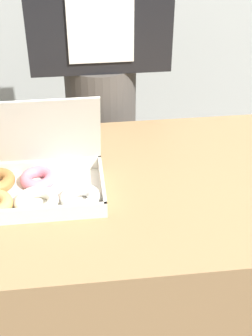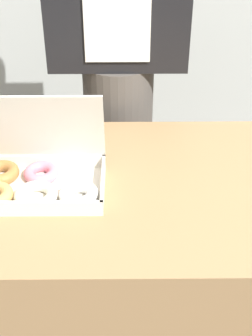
% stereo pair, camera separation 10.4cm
% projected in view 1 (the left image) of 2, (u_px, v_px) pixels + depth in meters
% --- Properties ---
extents(table, '(1.11, 0.67, 0.73)m').
position_uv_depth(table, '(161.00, 276.00, 1.44)').
color(table, '#99754C').
rests_on(table, ground_plane).
extents(donut_box, '(0.35, 0.22, 0.24)m').
position_uv_depth(donut_box, '(32.00, 183.00, 1.16)').
color(donut_box, silver).
rests_on(donut_box, table).
extents(person_customer, '(0.45, 0.25, 1.60)m').
position_uv_depth(person_customer, '(100.00, 64.00, 1.59)').
color(person_customer, '#4C4742').
rests_on(person_customer, ground_plane).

